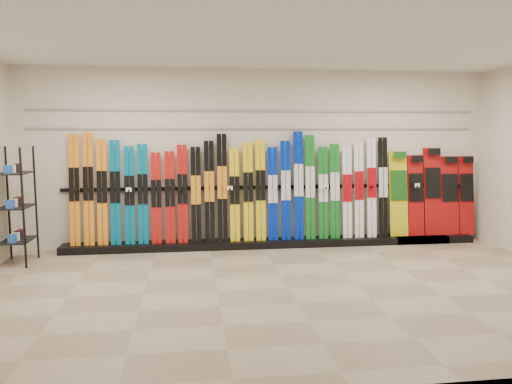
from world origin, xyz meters
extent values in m
plane|color=gray|center=(0.00, 0.00, 0.00)|extent=(8.00, 8.00, 0.00)
plane|color=beige|center=(0.00, 2.50, 1.50)|extent=(8.00, 0.00, 8.00)
plane|color=silver|center=(0.00, 0.00, 3.00)|extent=(8.00, 8.00, 0.00)
cube|color=black|center=(0.22, 2.28, 0.06)|extent=(8.00, 0.40, 0.12)
cube|color=orange|center=(-3.04, 2.32, 1.02)|extent=(0.17, 0.20, 1.80)
cube|color=orange|center=(-2.83, 2.32, 1.03)|extent=(0.17, 0.21, 1.82)
cube|color=orange|center=(-2.61, 2.32, 0.98)|extent=(0.17, 0.20, 1.72)
cube|color=#006085|center=(-2.40, 2.32, 0.97)|extent=(0.17, 0.19, 1.70)
cube|color=#006085|center=(-2.18, 2.31, 0.92)|extent=(0.17, 0.18, 1.60)
cube|color=#006085|center=(-1.97, 2.32, 0.94)|extent=(0.17, 0.19, 1.63)
cube|color=#B0110E|center=(-1.75, 2.31, 0.87)|extent=(0.17, 0.17, 1.49)
cube|color=#B0110E|center=(-1.53, 2.31, 0.88)|extent=(0.17, 0.17, 1.51)
cube|color=#B0110E|center=(-1.32, 2.31, 0.93)|extent=(0.17, 0.19, 1.62)
cube|color=black|center=(-1.10, 2.31, 0.91)|extent=(0.17, 0.18, 1.58)
cube|color=black|center=(-0.88, 2.32, 0.96)|extent=(0.17, 0.19, 1.68)
cube|color=black|center=(-0.66, 2.32, 1.02)|extent=(0.17, 0.20, 1.80)
cube|color=yellow|center=(-0.46, 2.31, 0.90)|extent=(0.17, 0.18, 1.56)
cube|color=yellow|center=(-0.23, 2.32, 0.94)|extent=(0.17, 0.19, 1.65)
cube|color=yellow|center=(-0.02, 2.32, 0.97)|extent=(0.17, 0.19, 1.70)
cube|color=#0021B2|center=(0.19, 2.31, 0.91)|extent=(0.17, 0.18, 1.57)
cube|color=#0021B2|center=(0.42, 2.32, 0.96)|extent=(0.17, 0.19, 1.68)
cube|color=#0021B2|center=(0.64, 2.33, 1.04)|extent=(0.17, 0.21, 1.84)
cube|color=#116B1C|center=(0.84, 2.32, 1.01)|extent=(0.17, 0.20, 1.78)
cube|color=#116B1C|center=(1.07, 2.31, 0.91)|extent=(0.17, 0.18, 1.58)
cube|color=#116B1C|center=(1.28, 2.31, 0.93)|extent=(0.17, 0.19, 1.62)
cube|color=white|center=(1.50, 2.31, 0.90)|extent=(0.17, 0.18, 1.57)
cube|color=white|center=(1.71, 2.32, 0.94)|extent=(0.17, 0.19, 1.64)
cube|color=white|center=(1.94, 2.32, 0.98)|extent=(0.17, 0.20, 1.73)
cube|color=black|center=(2.15, 2.32, 0.99)|extent=(0.17, 0.20, 1.73)
cube|color=gold|center=(2.45, 2.35, 0.86)|extent=(0.33, 0.23, 1.49)
cube|color=#990C0C|center=(2.77, 2.35, 0.83)|extent=(0.29, 0.22, 1.42)
cube|color=#990C0C|center=(3.09, 2.36, 0.89)|extent=(0.32, 0.24, 1.54)
cube|color=#990C0C|center=(3.41, 2.35, 0.82)|extent=(0.33, 0.22, 1.40)
cube|color=#990C0C|center=(3.73, 2.35, 0.82)|extent=(0.28, 0.22, 1.40)
cube|color=black|center=(-3.75, 1.70, 0.87)|extent=(0.40, 0.60, 1.73)
cube|color=gray|center=(0.00, 2.48, 2.00)|extent=(7.60, 0.02, 0.03)
cube|color=gray|center=(0.00, 2.48, 2.30)|extent=(7.60, 0.02, 0.03)
camera|label=1|loc=(-1.20, -5.96, 1.95)|focal=35.00mm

